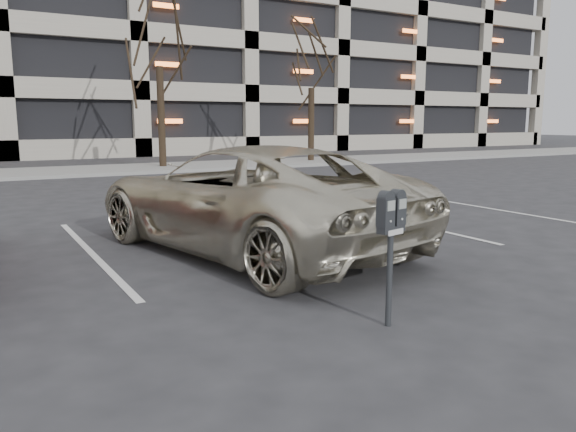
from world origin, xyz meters
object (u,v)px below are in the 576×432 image
tree_d (312,41)px  parking_meter (391,225)px  tree_c (157,1)px  suv_silver (248,198)px

tree_d → parking_meter: (-10.58, -18.10, -4.46)m
tree_c → tree_d: bearing=0.0°
tree_c → suv_silver: (-3.32, -14.60, -5.66)m
tree_d → suv_silver: 18.47m
tree_c → tree_d: 7.07m
tree_c → parking_meter: bearing=-101.2°
tree_d → parking_meter: size_ratio=6.00×
tree_d → suv_silver: tree_d is taller
tree_d → tree_c: bearing=180.0°
tree_d → suv_silver: size_ratio=1.25×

